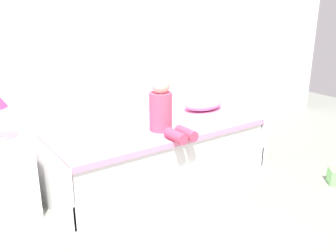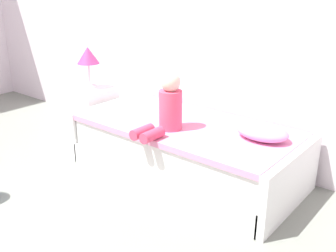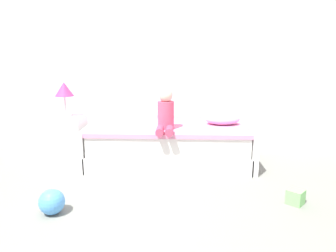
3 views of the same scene
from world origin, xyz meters
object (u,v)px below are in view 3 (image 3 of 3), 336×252
table_lamp (64,91)px  toy_block (295,197)px  nightstand (68,139)px  child_figure (166,113)px  pillow (222,119)px  toy_ball (52,202)px  bed (169,145)px

table_lamp → toy_block: bearing=-24.7°
nightstand → child_figure: size_ratio=1.18×
pillow → toy_block: 1.46m
child_figure → pillow: child_figure is taller
child_figure → toy_block: 1.70m
toy_block → table_lamp: bearing=155.3°
pillow → toy_ball: (-1.69, -1.54, -0.45)m
nightstand → toy_ball: bearing=-76.3°
nightstand → table_lamp: (0.00, 0.00, 0.64)m
pillow → toy_ball: size_ratio=1.91×
pillow → toy_block: bearing=-66.3°
nightstand → table_lamp: bearing=0.0°
child_figure → toy_ball: size_ratio=2.22×
child_figure → pillow: bearing=24.3°
nightstand → pillow: bearing=1.7°
table_lamp → toy_ball: (0.36, -1.48, -0.82)m
table_lamp → toy_block: size_ratio=3.16×
table_lamp → pillow: size_ratio=1.02×
pillow → toy_ball: bearing=-137.6°
toy_ball → child_figure: bearing=51.6°
nightstand → toy_ball: size_ratio=2.61×
toy_block → toy_ball: bearing=-172.8°
table_lamp → toy_ball: size_ratio=1.96×
child_figure → pillow: size_ratio=1.16×
table_lamp → child_figure: size_ratio=0.88×
nightstand → toy_ball: 1.53m
toy_block → bed: bearing=137.2°
nightstand → table_lamp: 0.64m
bed → toy_block: 1.71m
nightstand → toy_ball: nightstand is taller
pillow → toy_ball: 2.33m
toy_ball → toy_block: size_ratio=1.61×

